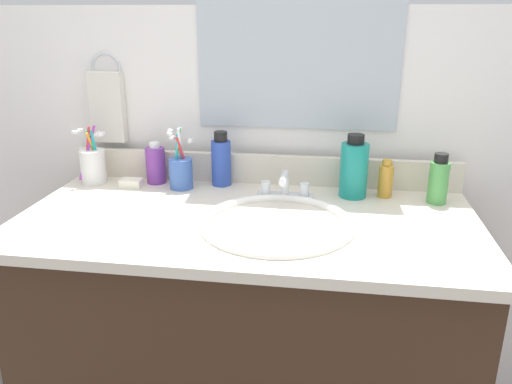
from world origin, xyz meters
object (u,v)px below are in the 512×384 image
Objects in this scene: bottle_toner_green at (438,180)px; bottle_shampoo_blue at (221,161)px; bottle_oil_amber at (386,180)px; cup_blue_plastic at (181,171)px; hand_towel at (107,107)px; soap_bar at (132,183)px; bottle_mouthwash_teal at (354,169)px; bottle_cream_purple at (156,165)px; cup_white_ceramic at (93,165)px; faucet at (285,190)px.

bottle_shampoo_blue is at bearing 174.10° from bottle_toner_green.
cup_blue_plastic is at bearing -178.82° from bottle_oil_amber.
hand_towel reaches higher than soap_bar.
bottle_mouthwash_teal is 1.09× the size of bottle_shampoo_blue.
cup_blue_plastic is (-0.11, -0.05, -0.02)m from bottle_shampoo_blue.
bottle_cream_purple reaches higher than bottle_oil_amber.
bottle_cream_purple is at bearing 9.47° from cup_white_ceramic.
bottle_mouthwash_teal is (0.78, -0.11, -0.14)m from hand_towel.
bottle_mouthwash_teal reaches higher than bottle_oil_amber.
faucet is (0.58, -0.16, -0.19)m from hand_towel.
bottle_mouthwash_teal is (-0.23, 0.02, 0.02)m from bottle_toner_green.
bottle_shampoo_blue is at bearing 23.26° from cup_blue_plastic.
bottle_oil_amber is 0.89m from cup_white_ceramic.
cup_blue_plastic is at bearing -156.74° from bottle_shampoo_blue.
cup_white_ceramic is at bearing 171.36° from soap_bar.
bottle_cream_purple is 1.16× the size of bottle_oil_amber.
bottle_oil_amber is 1.73× the size of soap_bar.
cup_blue_plastic is at bearing 178.78° from bottle_toner_green.
bottle_toner_green is at bearing -4.56° from bottle_mouthwash_teal.
hand_towel is 0.63m from faucet.
cup_white_ceramic reaches higher than bottle_shampoo_blue.
faucet is 0.23m from bottle_shampoo_blue.
hand_towel is 0.33m from cup_blue_plastic.
bottle_shampoo_blue is 0.49m from bottle_oil_amber.
soap_bar is (-0.90, 0.00, -0.05)m from bottle_toner_green.
bottle_shampoo_blue is at bearing -8.93° from hand_towel.
bottle_mouthwash_teal reaches higher than bottle_cream_purple.
faucet reaches higher than soap_bar.
cup_blue_plastic reaches higher than bottle_cream_purple.
bottle_mouthwash_teal is 0.60m from bottle_cream_purple.
bottle_shampoo_blue is 0.90× the size of cup_blue_plastic.
cup_white_ceramic is 0.28m from cup_blue_plastic.
hand_towel reaches higher than cup_white_ceramic.
faucet is 0.43m from bottle_toner_green.
bottle_mouthwash_teal is at bearing 175.44° from bottle_toner_green.
faucet is at bearing -167.24° from bottle_oil_amber.
cup_blue_plastic is at bearing -179.71° from bottle_mouthwash_teal.
bottle_cream_purple is at bearing -21.86° from hand_towel.
bottle_cream_purple is at bearing 156.78° from cup_blue_plastic.
cup_white_ceramic is (-0.60, 0.06, 0.03)m from faucet.
bottle_cream_purple is 0.09m from soap_bar.
bottle_shampoo_blue is at bearing 5.98° from cup_white_ceramic.
faucet is at bearing -175.14° from bottle_toner_green.
cup_blue_plastic is at bearing -23.22° from bottle_cream_purple.
bottle_cream_purple is at bearing 177.78° from bottle_oil_amber.
soap_bar is at bearing 175.19° from faucet.
faucet is 1.45× the size of bottle_oil_amber.
cup_blue_plastic reaches higher than soap_bar.
cup_white_ceramic reaches higher than bottle_cream_purple.
cup_white_ceramic is at bearing -174.02° from bottle_shampoo_blue.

